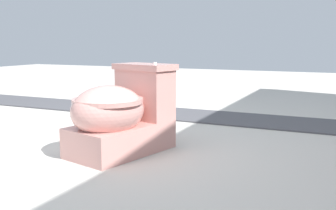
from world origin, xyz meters
name	(u,v)px	position (x,y,z in m)	size (l,w,h in m)	color
ground_plane	(109,156)	(0.00, 0.00, 0.00)	(14.00, 14.00, 0.00)	beige
gravel_strip	(251,120)	(-1.34, 0.50, 0.01)	(0.56, 8.00, 0.01)	#4C4C51
toilet	(120,115)	(-0.09, 0.02, 0.22)	(0.70, 0.52, 0.52)	#E09E93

